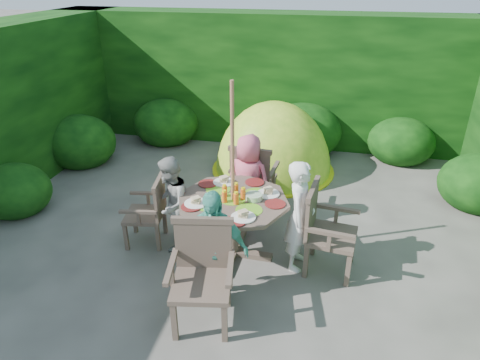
% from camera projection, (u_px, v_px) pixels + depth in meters
% --- Properties ---
extents(ground, '(60.00, 60.00, 0.00)m').
position_uv_depth(ground, '(234.00, 245.00, 5.57)').
color(ground, '#484540').
rests_on(ground, ground).
extents(hedge_enclosure, '(9.00, 9.00, 2.50)m').
position_uv_depth(hedge_enclosure, '(254.00, 121.00, 6.18)').
color(hedge_enclosure, black).
rests_on(hedge_enclosure, ground).
extents(patio_table, '(1.41, 1.41, 0.95)m').
position_uv_depth(patio_table, '(233.00, 208.00, 5.09)').
color(patio_table, '#43352C').
rests_on(patio_table, ground).
extents(parasol_pole, '(0.05, 0.05, 2.20)m').
position_uv_depth(parasol_pole, '(233.00, 176.00, 4.90)').
color(parasol_pole, brown).
rests_on(parasol_pole, ground).
extents(garden_chair_right, '(0.62, 0.68, 1.03)m').
position_uv_depth(garden_chair_right, '(325.00, 229.00, 4.91)').
color(garden_chair_right, '#43352C').
rests_on(garden_chair_right, ground).
extents(garden_chair_left, '(0.55, 0.60, 0.88)m').
position_uv_depth(garden_chair_left, '(150.00, 210.00, 5.44)').
color(garden_chair_left, '#43352C').
rests_on(garden_chair_left, ground).
extents(garden_chair_back, '(0.66, 0.60, 1.03)m').
position_uv_depth(garden_chair_back, '(253.00, 178.00, 6.09)').
color(garden_chair_back, '#43352C').
rests_on(garden_chair_back, ground).
extents(garden_chair_front, '(0.70, 0.65, 1.04)m').
position_uv_depth(garden_chair_front, '(202.00, 272.00, 4.20)').
color(garden_chair_front, '#43352C').
rests_on(garden_chair_front, ground).
extents(child_right, '(0.38, 0.53, 1.36)m').
position_uv_depth(child_right, '(300.00, 216.00, 4.91)').
color(child_right, white).
rests_on(child_right, ground).
extents(child_left, '(0.54, 0.65, 1.22)m').
position_uv_depth(child_left, '(171.00, 204.00, 5.30)').
color(child_left, '#979692').
rests_on(child_left, ground).
extents(child_back, '(0.71, 0.55, 1.30)m').
position_uv_depth(child_back, '(248.00, 181.00, 5.80)').
color(child_back, '#DD5B76').
rests_on(child_back, ground).
extents(child_front, '(0.79, 0.38, 1.31)m').
position_uv_depth(child_front, '(213.00, 247.00, 4.41)').
color(child_front, '#4BB19B').
rests_on(child_front, ground).
extents(dome_tent, '(2.53, 2.53, 2.47)m').
position_uv_depth(dome_tent, '(273.00, 170.00, 7.63)').
color(dome_tent, '#84BA23').
rests_on(dome_tent, ground).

